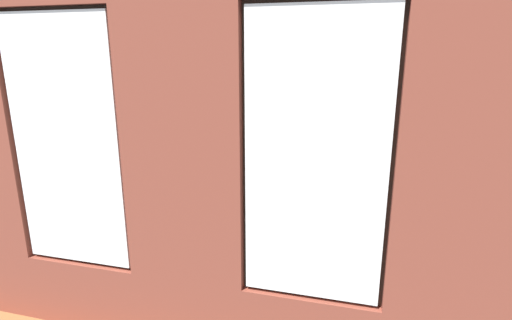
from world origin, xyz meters
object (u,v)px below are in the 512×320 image
couch_by_window (183,262)px  potted_plant_by_left_couch (392,177)px  potted_plant_near_tv (126,177)px  potted_plant_corner_far_left (495,276)px  potted_plant_mid_room_small (342,181)px  coffee_table (264,189)px  cup_ceramic (291,181)px  potted_plant_between_couches (340,243)px  media_console (130,178)px  potted_plant_corner_near_left (427,145)px  tv_flatscreen (127,140)px  potted_plant_beside_window_right (67,215)px  remote_silver (235,185)px  table_plant_small (269,182)px  remote_black (264,185)px  couch_left (431,213)px  candle_jar (254,179)px  papasan_chair (282,161)px

couch_by_window → potted_plant_by_left_couch: couch_by_window is taller
potted_plant_near_tv → potted_plant_corner_far_left: bearing=158.5°
potted_plant_mid_room_small → couch_by_window: bearing=66.2°
potted_plant_corner_far_left → coffee_table: bearing=-44.0°
cup_ceramic → potted_plant_by_left_couch: bearing=-147.9°
potted_plant_between_couches → potted_plant_corner_far_left: bearing=171.9°
couch_by_window → cup_ceramic: couch_by_window is taller
media_console → potted_plant_corner_near_left: (-4.83, -1.37, 0.55)m
potted_plant_corner_far_left → tv_flatscreen: bearing=-28.4°
media_console → potted_plant_beside_window_right: bearing=110.2°
remote_silver → potted_plant_corner_far_left: size_ratio=0.15×
potted_plant_beside_window_right → remote_silver: bearing=-115.4°
couch_by_window → table_plant_small: (-0.37, -2.09, 0.18)m
remote_black → potted_plant_by_left_couch: bearing=11.2°
potted_plant_corner_far_left → potted_plant_near_tv: (4.27, -1.68, -0.06)m
couch_left → potted_plant_beside_window_right: size_ratio=1.64×
couch_left → cup_ceramic: 1.94m
candle_jar → potted_plant_corner_far_left: potted_plant_corner_far_left is taller
potted_plant_by_left_couch → table_plant_small: bearing=34.2°
potted_plant_beside_window_right → couch_left: bearing=-151.5°
cup_ceramic → candle_jar: candle_jar is taller
table_plant_small → potted_plant_beside_window_right: size_ratio=0.16×
couch_by_window → table_plant_small: couch_by_window is taller
potted_plant_by_left_couch → potted_plant_corner_far_left: bearing=99.1°
candle_jar → potted_plant_between_couches: 2.66m
potted_plant_by_left_couch → potted_plant_corner_near_left: potted_plant_corner_near_left is taller
potted_plant_corner_far_left → media_console: bearing=-28.3°
remote_silver → potted_plant_by_left_couch: size_ratio=0.32×
potted_plant_by_left_couch → potted_plant_corner_near_left: 0.91m
coffee_table → candle_jar: (0.17, -0.10, 0.11)m
candle_jar → potted_plant_near_tv: size_ratio=0.09×
couch_by_window → papasan_chair: size_ratio=2.02×
remote_silver → papasan_chair: 1.54m
media_console → couch_by_window: bearing=130.7°
coffee_table → candle_jar: 0.23m
remote_black → potted_plant_corner_far_left: 3.34m
candle_jar → potted_plant_corner_near_left: size_ratio=0.08×
couch_left → potted_plant_beside_window_right: bearing=-62.1°
potted_plant_beside_window_right → couch_by_window: bearing=-175.2°
table_plant_small → potted_plant_between_couches: potted_plant_between_couches is taller
papasan_chair → potted_plant_by_left_couch: papasan_chair is taller
cup_ceramic → table_plant_small: table_plant_small is taller
papasan_chair → potted_plant_mid_room_small: (-1.09, 0.50, -0.12)m
remote_black → potted_plant_corner_near_left: potted_plant_corner_near_left is taller
coffee_table → cup_ceramic: cup_ceramic is taller
couch_by_window → potted_plant_mid_room_small: couch_by_window is taller
coffee_table → cup_ceramic: 0.42m
potted_plant_corner_far_left → potted_plant_beside_window_right: potted_plant_corner_far_left is taller
candle_jar → potted_plant_near_tv: 1.85m
coffee_table → potted_plant_corner_near_left: size_ratio=0.97×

